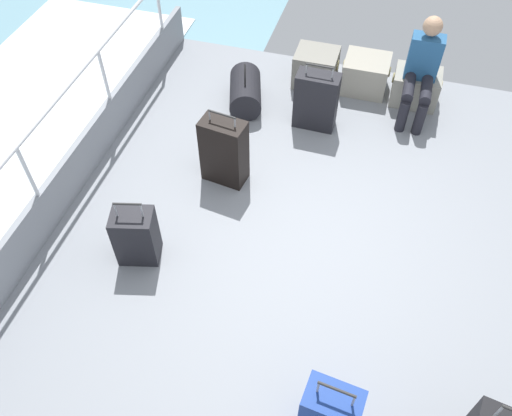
{
  "coord_description": "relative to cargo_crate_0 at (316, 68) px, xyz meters",
  "views": [
    {
      "loc": [
        0.48,
        -3.11,
        3.85
      ],
      "look_at": [
        -0.37,
        -0.16,
        0.25
      ],
      "focal_mm": 37.24,
      "sensor_mm": 36.0,
      "label": 1
    }
  ],
  "objects": [
    {
      "name": "duffel_bag",
      "position": [
        -0.67,
        -0.62,
        -0.03
      ],
      "size": [
        0.52,
        0.71,
        0.51
      ],
      "color": "black",
      "rests_on": "ground_plane"
    },
    {
      "name": "suitcase_1",
      "position": [
        0.15,
        -0.75,
        0.12
      ],
      "size": [
        0.45,
        0.24,
        0.76
      ],
      "color": "black",
      "rests_on": "ground_plane"
    },
    {
      "name": "suitcase_2",
      "position": [
        -0.96,
        -2.9,
        0.06
      ],
      "size": [
        0.4,
        0.34,
        0.69
      ],
      "color": "black",
      "rests_on": "ground_plane"
    },
    {
      "name": "passenger_seated",
      "position": [
        1.16,
        -0.21,
        0.35
      ],
      "size": [
        0.34,
        0.66,
        1.07
      ],
      "color": "#26598C",
      "rests_on": "ground_plane"
    },
    {
      "name": "railing_port",
      "position": [
        -1.87,
        -2.14,
        0.58
      ],
      "size": [
        0.04,
        4.2,
        1.02
      ],
      "color": "silver",
      "rests_on": "ground_plane"
    },
    {
      "name": "cargo_crate_0",
      "position": [
        0.0,
        0.0,
        0.0
      ],
      "size": [
        0.52,
        0.43,
        0.41
      ],
      "color": "gray",
      "rests_on": "ground_plane"
    },
    {
      "name": "cargo_crate_2",
      "position": [
        1.16,
        -0.03,
        -0.02
      ],
      "size": [
        0.54,
        0.41,
        0.37
      ],
      "color": "gray",
      "rests_on": "ground_plane"
    },
    {
      "name": "gunwale_port",
      "position": [
        -1.87,
        -2.14,
        0.02
      ],
      "size": [
        0.06,
        5.2,
        0.45
      ],
      "primitive_type": "cube",
      "color": "gray",
      "rests_on": "ground_plane"
    },
    {
      "name": "suitcase_3",
      "position": [
        -0.53,
        -1.78,
        0.14
      ],
      "size": [
        0.45,
        0.3,
        0.81
      ],
      "color": "black",
      "rests_on": "ground_plane"
    },
    {
      "name": "suitcase_4",
      "position": [
        0.91,
        -3.91,
        0.07
      ],
      "size": [
        0.4,
        0.29,
        0.68
      ],
      "color": "navy",
      "rests_on": "ground_plane"
    },
    {
      "name": "ground_plane",
      "position": [
        0.3,
        -2.14,
        -0.24
      ],
      "size": [
        4.4,
        5.2,
        0.06
      ],
      "primitive_type": "cube",
      "color": "gray"
    },
    {
      "name": "cargo_crate_1",
      "position": [
        0.58,
        0.05,
        -0.01
      ],
      "size": [
        0.54,
        0.46,
        0.39
      ],
      "color": "#9E9989",
      "rests_on": "ground_plane"
    }
  ]
}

